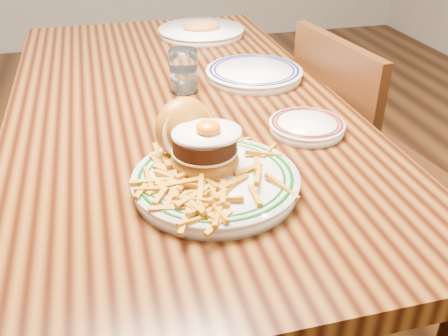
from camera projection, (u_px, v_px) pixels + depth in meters
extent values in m
plane|color=black|center=(187.00, 303.00, 1.70)|extent=(6.00, 6.00, 0.00)
cube|color=black|center=(176.00, 107.00, 1.33)|extent=(0.85, 1.60, 0.05)
cylinder|color=black|center=(63.00, 129.00, 2.05)|extent=(0.07, 0.07, 0.70)
cylinder|color=black|center=(233.00, 110.00, 2.21)|extent=(0.07, 0.07, 0.70)
cube|color=#3F230D|center=(371.00, 174.00, 1.61)|extent=(0.46, 0.46, 0.04)
cube|color=#3F230D|center=(330.00, 115.00, 1.43)|extent=(0.08, 0.41, 0.44)
cylinder|color=#3F230D|center=(373.00, 191.00, 1.93)|extent=(0.04, 0.04, 0.40)
cylinder|color=#3F230D|center=(292.00, 211.00, 1.81)|extent=(0.04, 0.04, 0.40)
cylinder|color=#3F230D|center=(438.00, 246.00, 1.64)|extent=(0.04, 0.04, 0.40)
cylinder|color=#3F230D|center=(347.00, 274.00, 1.53)|extent=(0.04, 0.04, 0.40)
cylinder|color=white|center=(216.00, 184.00, 0.94)|extent=(0.31, 0.31, 0.02)
cylinder|color=white|center=(216.00, 177.00, 0.93)|extent=(0.31, 0.31, 0.01)
torus|color=#0B400F|center=(216.00, 176.00, 0.93)|extent=(0.29, 0.29, 0.01)
torus|color=#0B400F|center=(216.00, 176.00, 0.93)|extent=(0.26, 0.26, 0.01)
ellipsoid|color=#A15514|center=(205.00, 160.00, 0.95)|extent=(0.13, 0.13, 0.06)
cylinder|color=beige|center=(205.00, 150.00, 0.94)|extent=(0.13, 0.13, 0.00)
cylinder|color=black|center=(204.00, 142.00, 0.93)|extent=(0.12, 0.12, 0.03)
ellipsoid|color=white|center=(207.00, 133.00, 0.92)|extent=(0.13, 0.11, 0.01)
ellipsoid|color=orange|center=(208.00, 128.00, 0.91)|extent=(0.05, 0.05, 0.03)
ellipsoid|color=#A15514|center=(185.00, 129.00, 0.98)|extent=(0.15, 0.14, 0.14)
cylinder|color=beige|center=(190.00, 133.00, 0.97)|extent=(0.12, 0.07, 0.11)
cylinder|color=white|center=(307.00, 128.00, 1.14)|extent=(0.17, 0.17, 0.02)
cylinder|color=white|center=(307.00, 123.00, 1.14)|extent=(0.17, 0.17, 0.01)
torus|color=#521612|center=(307.00, 123.00, 1.14)|extent=(0.16, 0.16, 0.01)
torus|color=#521612|center=(307.00, 123.00, 1.14)|extent=(0.15, 0.15, 0.01)
cube|color=silver|center=(313.00, 120.00, 1.15)|extent=(0.07, 0.10, 0.00)
cylinder|color=white|center=(254.00, 75.00, 1.43)|extent=(0.27, 0.27, 0.02)
cylinder|color=white|center=(254.00, 70.00, 1.43)|extent=(0.28, 0.28, 0.01)
torus|color=#0F124B|center=(254.00, 70.00, 1.43)|extent=(0.26, 0.26, 0.01)
torus|color=#0F124B|center=(254.00, 70.00, 1.43)|extent=(0.23, 0.23, 0.01)
cylinder|color=white|center=(184.00, 71.00, 1.33)|extent=(0.08, 0.08, 0.11)
cylinder|color=silver|center=(184.00, 80.00, 1.34)|extent=(0.06, 0.06, 0.06)
cylinder|color=white|center=(201.00, 33.00, 1.80)|extent=(0.30, 0.30, 0.02)
cylinder|color=white|center=(201.00, 29.00, 1.79)|extent=(0.31, 0.31, 0.01)
ellipsoid|color=#BE7F36|center=(201.00, 26.00, 1.79)|extent=(0.13, 0.11, 0.04)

